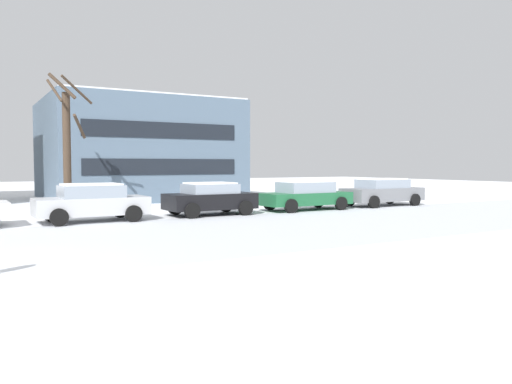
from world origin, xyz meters
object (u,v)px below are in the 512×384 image
(parked_car_silver, at_px, (92,202))
(parked_car_green, at_px, (306,195))
(parked_car_black, at_px, (210,198))
(parked_car_gray, at_px, (382,192))

(parked_car_silver, height_order, parked_car_green, parked_car_silver)
(parked_car_silver, distance_m, parked_car_black, 5.00)
(parked_car_green, distance_m, parked_car_gray, 5.00)
(parked_car_black, bearing_deg, parked_car_gray, -0.66)
(parked_car_silver, distance_m, parked_car_green, 10.01)
(parked_car_silver, height_order, parked_car_black, parked_car_silver)
(parked_car_silver, relative_size, parked_car_black, 1.08)
(parked_car_black, relative_size, parked_car_gray, 0.84)
(parked_car_black, xyz_separation_m, parked_car_green, (5.00, -0.10, -0.01))
(parked_car_black, relative_size, parked_car_green, 0.85)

